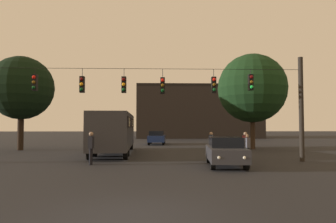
{
  "coord_description": "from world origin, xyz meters",
  "views": [
    {
      "loc": [
        0.59,
        -7.3,
        2.12
      ],
      "look_at": [
        1.21,
        10.61,
        2.93
      ],
      "focal_mm": 33.49,
      "sensor_mm": 36.0,
      "label": 1
    }
  ],
  "objects_px": {
    "pedestrian_crossing_left": "(245,144)",
    "tree_behind_building": "(21,88)",
    "tree_left_silhouette": "(252,88)",
    "pedestrian_crossing_center": "(247,146)",
    "car_near_right": "(226,151)",
    "city_bus": "(114,129)",
    "pedestrian_crossing_right": "(211,143)",
    "car_far_left": "(157,137)",
    "pedestrian_near_bus": "(91,146)"
  },
  "relations": [
    {
      "from": "pedestrian_crossing_left",
      "to": "tree_behind_building",
      "type": "height_order",
      "value": "tree_behind_building"
    },
    {
      "from": "city_bus",
      "to": "car_far_left",
      "type": "bearing_deg",
      "value": 74.52
    },
    {
      "from": "pedestrian_crossing_right",
      "to": "car_near_right",
      "type": "bearing_deg",
      "value": -88.64
    },
    {
      "from": "city_bus",
      "to": "pedestrian_crossing_center",
      "type": "bearing_deg",
      "value": -30.28
    },
    {
      "from": "car_near_right",
      "to": "tree_behind_building",
      "type": "relative_size",
      "value": 0.55
    },
    {
      "from": "pedestrian_crossing_left",
      "to": "tree_left_silhouette",
      "type": "bearing_deg",
      "value": 69.92
    },
    {
      "from": "car_far_left",
      "to": "tree_behind_building",
      "type": "height_order",
      "value": "tree_behind_building"
    },
    {
      "from": "car_near_right",
      "to": "pedestrian_near_bus",
      "type": "distance_m",
      "value": 7.23
    },
    {
      "from": "car_far_left",
      "to": "tree_behind_building",
      "type": "bearing_deg",
      "value": -145.89
    },
    {
      "from": "car_near_right",
      "to": "city_bus",
      "type": "bearing_deg",
      "value": 132.32
    },
    {
      "from": "car_near_right",
      "to": "pedestrian_crossing_right",
      "type": "height_order",
      "value": "pedestrian_crossing_right"
    },
    {
      "from": "car_near_right",
      "to": "pedestrian_near_bus",
      "type": "height_order",
      "value": "pedestrian_near_bus"
    },
    {
      "from": "pedestrian_crossing_center",
      "to": "pedestrian_near_bus",
      "type": "relative_size",
      "value": 0.89
    },
    {
      "from": "pedestrian_crossing_right",
      "to": "pedestrian_near_bus",
      "type": "distance_m",
      "value": 7.72
    },
    {
      "from": "car_near_right",
      "to": "tree_behind_building",
      "type": "height_order",
      "value": "tree_behind_building"
    },
    {
      "from": "pedestrian_crossing_left",
      "to": "tree_behind_building",
      "type": "distance_m",
      "value": 19.54
    },
    {
      "from": "pedestrian_crossing_left",
      "to": "pedestrian_near_bus",
      "type": "relative_size",
      "value": 0.96
    },
    {
      "from": "city_bus",
      "to": "pedestrian_crossing_right",
      "type": "bearing_deg",
      "value": -28.52
    },
    {
      "from": "tree_left_silhouette",
      "to": "tree_behind_building",
      "type": "xyz_separation_m",
      "value": [
        -20.46,
        -0.63,
        -0.14
      ]
    },
    {
      "from": "pedestrian_crossing_center",
      "to": "tree_behind_building",
      "type": "bearing_deg",
      "value": 153.3
    },
    {
      "from": "pedestrian_crossing_left",
      "to": "city_bus",
      "type": "bearing_deg",
      "value": 155.83
    },
    {
      "from": "pedestrian_crossing_center",
      "to": "car_far_left",
      "type": "bearing_deg",
      "value": 108.24
    },
    {
      "from": "pedestrian_crossing_right",
      "to": "tree_left_silhouette",
      "type": "distance_m",
      "value": 10.47
    },
    {
      "from": "city_bus",
      "to": "tree_left_silhouette",
      "type": "height_order",
      "value": "tree_left_silhouette"
    },
    {
      "from": "pedestrian_crossing_left",
      "to": "pedestrian_near_bus",
      "type": "xyz_separation_m",
      "value": [
        -9.24,
        -2.73,
        0.05
      ]
    },
    {
      "from": "city_bus",
      "to": "tree_behind_building",
      "type": "relative_size",
      "value": 1.36
    },
    {
      "from": "car_far_left",
      "to": "pedestrian_near_bus",
      "type": "height_order",
      "value": "pedestrian_near_bus"
    },
    {
      "from": "car_far_left",
      "to": "pedestrian_crossing_center",
      "type": "xyz_separation_m",
      "value": [
        5.48,
        -16.64,
        0.1
      ]
    },
    {
      "from": "car_far_left",
      "to": "pedestrian_crossing_right",
      "type": "bearing_deg",
      "value": -76.91
    },
    {
      "from": "pedestrian_crossing_center",
      "to": "car_near_right",
      "type": "bearing_deg",
      "value": -127.18
    },
    {
      "from": "pedestrian_crossing_center",
      "to": "tree_behind_building",
      "type": "height_order",
      "value": "tree_behind_building"
    },
    {
      "from": "tree_left_silhouette",
      "to": "car_far_left",
      "type": "bearing_deg",
      "value": 139.84
    },
    {
      "from": "car_far_left",
      "to": "tree_behind_building",
      "type": "distance_m",
      "value": 14.93
    },
    {
      "from": "pedestrian_crossing_center",
      "to": "pedestrian_near_bus",
      "type": "height_order",
      "value": "pedestrian_near_bus"
    },
    {
      "from": "pedestrian_crossing_center",
      "to": "pedestrian_crossing_right",
      "type": "relative_size",
      "value": 0.94
    },
    {
      "from": "city_bus",
      "to": "tree_left_silhouette",
      "type": "relative_size",
      "value": 1.28
    },
    {
      "from": "tree_left_silhouette",
      "to": "tree_behind_building",
      "type": "height_order",
      "value": "tree_left_silhouette"
    },
    {
      "from": "city_bus",
      "to": "pedestrian_crossing_center",
      "type": "distance_m",
      "value": 10.1
    },
    {
      "from": "car_far_left",
      "to": "city_bus",
      "type": "bearing_deg",
      "value": -105.48
    },
    {
      "from": "pedestrian_near_bus",
      "to": "tree_left_silhouette",
      "type": "xyz_separation_m",
      "value": [
        12.24,
        10.94,
        4.5
      ]
    },
    {
      "from": "car_far_left",
      "to": "tree_left_silhouette",
      "type": "height_order",
      "value": "tree_left_silhouette"
    },
    {
      "from": "car_near_right",
      "to": "pedestrian_crossing_right",
      "type": "bearing_deg",
      "value": 91.36
    },
    {
      "from": "pedestrian_near_bus",
      "to": "city_bus",
      "type": "bearing_deg",
      "value": 87.08
    },
    {
      "from": "city_bus",
      "to": "pedestrian_crossing_left",
      "type": "height_order",
      "value": "city_bus"
    },
    {
      "from": "car_near_right",
      "to": "tree_left_silhouette",
      "type": "bearing_deg",
      "value": 66.66
    },
    {
      "from": "car_far_left",
      "to": "pedestrian_near_bus",
      "type": "xyz_separation_m",
      "value": [
        -3.55,
        -18.28,
        0.22
      ]
    },
    {
      "from": "car_far_left",
      "to": "pedestrian_crossing_left",
      "type": "bearing_deg",
      "value": -69.9
    },
    {
      "from": "pedestrian_crossing_center",
      "to": "pedestrian_near_bus",
      "type": "xyz_separation_m",
      "value": [
        -9.03,
        -1.65,
        0.12
      ]
    },
    {
      "from": "pedestrian_crossing_right",
      "to": "pedestrian_near_bus",
      "type": "xyz_separation_m",
      "value": [
        -7.09,
        -3.05,
        0.05
      ]
    },
    {
      "from": "tree_behind_building",
      "to": "pedestrian_crossing_left",
      "type": "bearing_deg",
      "value": -23.51
    }
  ]
}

